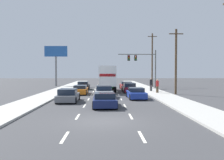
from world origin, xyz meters
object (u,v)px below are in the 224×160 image
(traffic_signal_mast, at_px, (140,61))
(roadside_billboard, at_px, (56,57))
(pedestrian_near_corner, at_px, (151,84))
(car_red, at_px, (126,86))
(utility_pole_far, at_px, (152,59))
(pedestrian_mid_block, at_px, (157,86))
(car_black, at_px, (83,86))
(box_truck, at_px, (107,77))
(utility_pole_mid, at_px, (176,61))
(car_silver, at_px, (104,92))
(car_blue, at_px, (136,93))
(car_gray, at_px, (68,96))
(car_orange, at_px, (80,90))
(car_maroon, at_px, (129,88))
(car_navy, at_px, (105,100))

(traffic_signal_mast, relative_size, roadside_billboard, 0.84)
(traffic_signal_mast, xyz_separation_m, pedestrian_near_corner, (0.43, -8.35, -3.71))
(car_red, relative_size, utility_pole_far, 0.44)
(pedestrian_mid_block, bearing_deg, car_black, 142.50)
(box_truck, xyz_separation_m, car_red, (3.26, 4.51, -1.51))
(utility_pole_mid, distance_m, pedestrian_near_corner, 5.53)
(car_silver, height_order, roadside_billboard, roadside_billboard)
(car_black, relative_size, pedestrian_mid_block, 2.49)
(traffic_signal_mast, bearing_deg, box_truck, -128.52)
(pedestrian_near_corner, bearing_deg, car_silver, -132.91)
(box_truck, height_order, utility_pole_mid, utility_pole_mid)
(roadside_billboard, bearing_deg, traffic_signal_mast, -22.13)
(car_blue, height_order, pedestrian_mid_block, pedestrian_mid_block)
(car_gray, xyz_separation_m, car_blue, (6.85, 2.68, -0.04))
(car_black, height_order, pedestrian_near_corner, pedestrian_near_corner)
(car_red, relative_size, pedestrian_mid_block, 2.58)
(roadside_billboard, bearing_deg, car_blue, -60.72)
(car_orange, xyz_separation_m, car_silver, (3.02, -3.87, 0.04))
(traffic_signal_mast, bearing_deg, pedestrian_mid_block, -86.42)
(car_black, distance_m, car_orange, 8.24)
(car_black, height_order, utility_pole_mid, utility_pole_mid)
(box_truck, bearing_deg, pedestrian_near_corner, -8.62)
(car_red, relative_size, traffic_signal_mast, 0.69)
(car_gray, height_order, traffic_signal_mast, traffic_signal_mast)
(car_maroon, height_order, traffic_signal_mast, traffic_signal_mast)
(box_truck, relative_size, pedestrian_near_corner, 4.95)
(pedestrian_near_corner, relative_size, pedestrian_mid_block, 1.03)
(pedestrian_mid_block, bearing_deg, pedestrian_near_corner, 95.26)
(car_navy, relative_size, car_blue, 0.98)
(car_blue, height_order, pedestrian_near_corner, pedestrian_near_corner)
(utility_pole_mid, bearing_deg, car_maroon, 151.17)
(car_maroon, bearing_deg, utility_pole_far, 67.69)
(car_navy, distance_m, pedestrian_mid_block, 13.67)
(car_gray, bearing_deg, car_blue, 21.39)
(car_navy, bearing_deg, car_maroon, 76.62)
(car_red, height_order, car_blue, car_red)
(utility_pole_far, distance_m, pedestrian_near_corner, 14.40)
(traffic_signal_mast, relative_size, pedestrian_mid_block, 3.77)
(car_gray, bearing_deg, car_navy, -44.72)
(car_orange, distance_m, utility_pole_mid, 12.73)
(car_orange, xyz_separation_m, car_gray, (-0.35, -8.08, 0.04))
(car_maroon, distance_m, traffic_signal_mast, 10.29)
(pedestrian_mid_block, bearing_deg, car_blue, -121.36)
(car_blue, xyz_separation_m, traffic_signal_mast, (2.75, 17.04, 4.23))
(car_blue, bearing_deg, utility_pole_far, 75.23)
(car_black, xyz_separation_m, utility_pole_mid, (12.56, -8.69, 3.69))
(pedestrian_near_corner, xyz_separation_m, pedestrian_mid_block, (0.28, -3.02, -0.03))
(traffic_signal_mast, bearing_deg, utility_pole_mid, -76.49)
(car_orange, relative_size, car_gray, 1.04)
(pedestrian_near_corner, bearing_deg, utility_pole_mid, -56.65)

